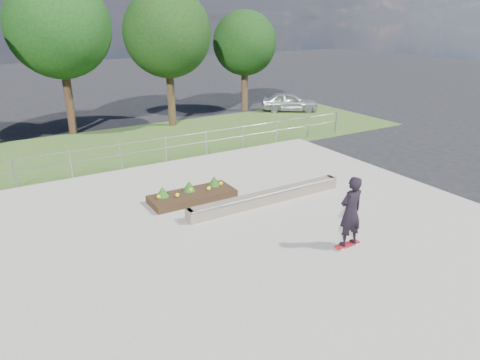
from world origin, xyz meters
name	(u,v)px	position (x,y,z in m)	size (l,w,h in m)	color
ground	(260,230)	(0.00, 0.00, 0.00)	(120.00, 120.00, 0.00)	black
grass_verge	(141,144)	(0.00, 11.00, 0.01)	(30.00, 8.00, 0.02)	#335020
concrete_slab	(260,229)	(0.00, 0.00, 0.03)	(15.00, 15.00, 0.06)	gray
fence	(166,146)	(0.00, 7.50, 0.77)	(20.06, 0.06, 1.20)	gray
tree_mid_left	(59,27)	(-2.50, 15.00, 5.61)	(5.25, 5.25, 8.25)	#301E13
tree_mid_right	(167,34)	(3.00, 14.00, 5.23)	(4.90, 4.90, 7.70)	#302213
tree_far_right	(245,43)	(9.00, 15.50, 4.48)	(4.20, 4.20, 6.60)	#382416
grind_ledge	(267,197)	(1.28, 1.46, 0.26)	(6.00, 0.44, 0.43)	brown
planter_bed	(192,194)	(-0.82, 3.10, 0.24)	(3.00, 1.20, 0.61)	black
skateboarder	(351,212)	(1.48, -2.20, 1.14)	(0.80, 0.50, 2.08)	white
parked_car	(290,102)	(11.54, 13.72, 0.65)	(1.55, 3.84, 1.31)	#A3A7AC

